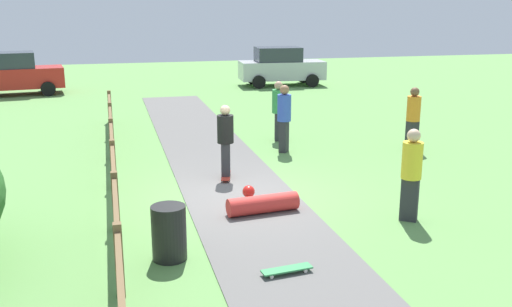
{
  "coord_description": "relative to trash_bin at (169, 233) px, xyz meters",
  "views": [
    {
      "loc": [
        -2.59,
        -11.48,
        4.0
      ],
      "look_at": [
        0.28,
        -0.28,
        1.0
      ],
      "focal_mm": 40.47,
      "sensor_mm": 36.0,
      "label": 1
    }
  ],
  "objects": [
    {
      "name": "ground_plane",
      "position": [
        1.8,
        2.78,
        -0.45
      ],
      "size": [
        60.0,
        60.0,
        0.0
      ],
      "primitive_type": "plane",
      "color": "#60934C"
    },
    {
      "name": "asphalt_path",
      "position": [
        1.8,
        2.78,
        -0.44
      ],
      "size": [
        2.4,
        28.0,
        0.02
      ],
      "primitive_type": "cube",
      "color": "#605E5B",
      "rests_on": "ground_plane"
    },
    {
      "name": "wooden_fence",
      "position": [
        -0.8,
        2.78,
        0.22
      ],
      "size": [
        0.12,
        18.12,
        1.1
      ],
      "color": "brown",
      "rests_on": "ground_plane"
    },
    {
      "name": "trash_bin",
      "position": [
        0.0,
        0.0,
        0.0
      ],
      "size": [
        0.56,
        0.56,
        0.9
      ],
      "primitive_type": "cylinder",
      "color": "black",
      "rests_on": "ground_plane"
    },
    {
      "name": "skater_riding",
      "position": [
        1.75,
        4.06,
        0.54
      ],
      "size": [
        0.46,
        0.82,
        1.75
      ],
      "color": "#B23326",
      "rests_on": "asphalt_path"
    },
    {
      "name": "skater_fallen",
      "position": [
        1.99,
        1.7,
        -0.25
      ],
      "size": [
        1.46,
        1.21,
        0.36
      ],
      "color": "red",
      "rests_on": "asphalt_path"
    },
    {
      "name": "skateboard_loose",
      "position": [
        1.66,
        -1.02,
        -0.36
      ],
      "size": [
        0.82,
        0.29,
        0.08
      ],
      "color": "#338C4C",
      "rests_on": "asphalt_path"
    },
    {
      "name": "bystander_orange",
      "position": [
        7.4,
        5.55,
        0.53
      ],
      "size": [
        0.44,
        0.44,
        1.77
      ],
      "color": "#2D2D33",
      "rests_on": "ground_plane"
    },
    {
      "name": "bystander_blue",
      "position": [
        3.84,
        6.23,
        0.59
      ],
      "size": [
        0.53,
        0.53,
        1.87
      ],
      "color": "#2D2D33",
      "rests_on": "ground_plane"
    },
    {
      "name": "bystander_green",
      "position": [
        4.09,
        7.62,
        0.54
      ],
      "size": [
        0.45,
        0.45,
        1.79
      ],
      "color": "#2D2D33",
      "rests_on": "ground_plane"
    },
    {
      "name": "bystander_yellow",
      "position": [
        4.6,
        0.6,
        0.54
      ],
      "size": [
        0.53,
        0.53,
        1.78
      ],
      "color": "#2D2D33",
      "rests_on": "ground_plane"
    },
    {
      "name": "parked_car_silver",
      "position": [
        7.66,
        19.23,
        0.51
      ],
      "size": [
        4.3,
        2.2,
        1.92
      ],
      "color": "#B7B7BC",
      "rests_on": "ground_plane"
    },
    {
      "name": "parked_car_red",
      "position": [
        -4.94,
        19.22,
        0.51
      ],
      "size": [
        4.39,
        2.42,
        1.92
      ],
      "color": "red",
      "rests_on": "ground_plane"
    }
  ]
}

